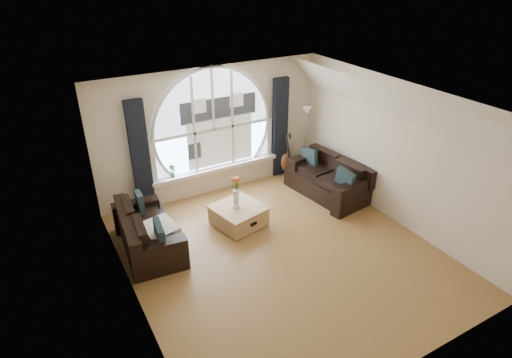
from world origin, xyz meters
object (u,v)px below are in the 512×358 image
at_px(sofa_left, 148,229).
at_px(sofa_right, 327,177).
at_px(coffee_chest, 239,215).
at_px(floor_lamp, 305,140).
at_px(potted_plant, 172,171).
at_px(vase_flowers, 236,188).
at_px(guitar, 286,153).

xyz_separation_m(sofa_left, sofa_right, (3.93, 0.02, 0.00)).
bearing_deg(sofa_left, sofa_right, 5.56).
xyz_separation_m(coffee_chest, floor_lamp, (2.42, 1.28, 0.59)).
height_order(sofa_right, coffee_chest, sofa_right).
height_order(sofa_left, sofa_right, sofa_right).
bearing_deg(coffee_chest, sofa_left, 164.26).
relative_size(sofa_left, floor_lamp, 1.06).
distance_m(floor_lamp, potted_plant, 3.19).
distance_m(sofa_left, vase_flowers, 1.74).
height_order(guitar, potted_plant, guitar).
xyz_separation_m(floor_lamp, potted_plant, (-3.18, 0.21, -0.11)).
height_order(coffee_chest, floor_lamp, floor_lamp).
bearing_deg(guitar, sofa_left, 176.24).
distance_m(sofa_left, sofa_right, 3.93).
height_order(sofa_right, potted_plant, potted_plant).
bearing_deg(sofa_right, vase_flowers, 174.45).
relative_size(sofa_right, potted_plant, 6.30).
bearing_deg(potted_plant, guitar, -2.37).
relative_size(sofa_right, coffee_chest, 2.05).
bearing_deg(vase_flowers, sofa_right, 2.11).
height_order(sofa_left, potted_plant, potted_plant).
height_order(vase_flowers, floor_lamp, floor_lamp).
bearing_deg(sofa_left, guitar, 24.26).
relative_size(sofa_left, guitar, 1.60).
xyz_separation_m(sofa_left, potted_plant, (0.97, 1.39, 0.29)).
bearing_deg(sofa_left, potted_plant, 60.35).
height_order(sofa_left, floor_lamp, floor_lamp).
distance_m(vase_flowers, guitar, 2.42).
relative_size(sofa_left, potted_plant, 5.95).
distance_m(sofa_right, vase_flowers, 2.27).
height_order(floor_lamp, potted_plant, floor_lamp).
height_order(coffee_chest, potted_plant, potted_plant).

